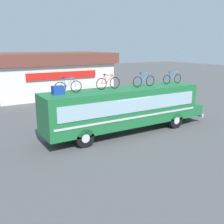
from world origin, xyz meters
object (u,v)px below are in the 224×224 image
Objects in this scene: bus at (126,107)px; rooftop_bicycle_4 at (172,79)px; luggage_bag_1 at (58,90)px; rooftop_bicycle_3 at (144,81)px; rooftop_bicycle_2 at (108,83)px; rooftop_bicycle_1 at (68,87)px.

bus is 6.95× the size of rooftop_bicycle_4.
luggage_bag_1 is 0.36× the size of rooftop_bicycle_3.
rooftop_bicycle_2 is at bearing 177.59° from rooftop_bicycle_4.
luggage_bag_1 is 0.38× the size of rooftop_bicycle_4.
rooftop_bicycle_2 is (3.30, 0.11, 0.16)m from luggage_bag_1.
rooftop_bicycle_3 is (1.39, -0.04, 1.61)m from bus.
rooftop_bicycle_1 is (-3.83, 0.23, 1.60)m from bus.
rooftop_bicycle_2 is (-1.16, 0.28, 1.62)m from bus.
rooftop_bicycle_3 is 1.05× the size of rooftop_bicycle_4.
rooftop_bicycle_1 reaches higher than bus.
rooftop_bicycle_4 reaches higher than luggage_bag_1.
rooftop_bicycle_1 reaches higher than luggage_bag_1.
rooftop_bicycle_4 is (4.02, 0.06, 1.58)m from bus.
bus is 6.96× the size of rooftop_bicycle_2.
rooftop_bicycle_3 reaches higher than luggage_bag_1.
rooftop_bicycle_4 is at bearing -1.20° from rooftop_bicycle_1.
luggage_bag_1 is at bearing 179.27° from rooftop_bicycle_4.
luggage_bag_1 is at bearing 177.94° from rooftop_bicycle_3.
rooftop_bicycle_1 is (0.63, 0.06, 0.15)m from luggage_bag_1.
rooftop_bicycle_1 is at bearing 177.07° from rooftop_bicycle_3.
rooftop_bicycle_3 is (5.85, -0.21, 0.15)m from luggage_bag_1.
rooftop_bicycle_4 is at bearing -2.41° from rooftop_bicycle_2.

